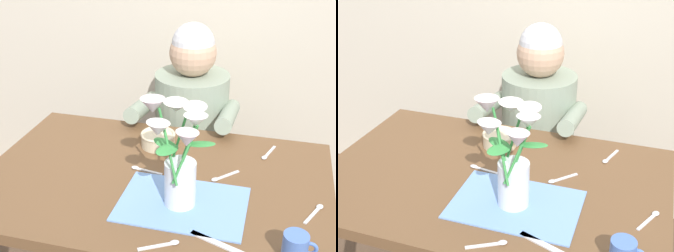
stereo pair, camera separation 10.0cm
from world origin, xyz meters
The scene contains 11 objects.
dining_table centered at (0.00, 0.00, 0.64)m, with size 1.20×0.80×0.74m.
seated_person centered at (0.00, 0.62, 0.56)m, with size 0.45×0.47×1.14m.
striped_placemat centered at (0.13, -0.13, 0.74)m, with size 0.40×0.28×0.01m, color #6B93D1.
flower_vase centered at (0.12, -0.12, 0.92)m, with size 0.24×0.26×0.35m.
ceramic_bowl centered at (-0.05, 0.22, 0.77)m, with size 0.14×0.14×0.06m.
dinner_knife centered at (0.28, -0.28, 0.74)m, with size 0.19×0.02×0.01m, color silver.
spoon_0 centered at (-0.06, 0.04, 0.74)m, with size 0.12×0.03×0.01m.
spoon_1 centered at (0.22, 0.06, 0.74)m, with size 0.09×0.10×0.01m.
spoon_2 centered at (0.37, 0.25, 0.74)m, with size 0.05×0.12×0.01m.
spoon_3 centered at (0.54, -0.06, 0.74)m, with size 0.07×0.11×0.01m.
spoon_4 centered at (0.13, -0.32, 0.74)m, with size 0.11×0.07×0.01m.
Camera 2 is at (0.48, -1.23, 1.60)m, focal length 48.27 mm.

